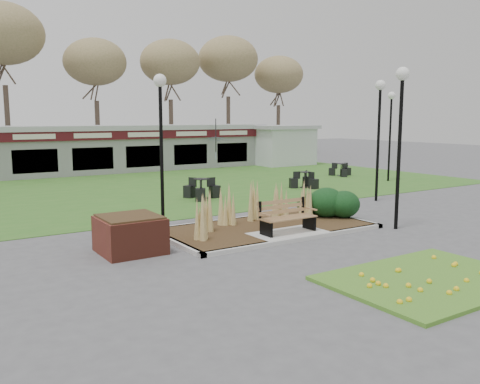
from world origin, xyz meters
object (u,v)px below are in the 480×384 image
lamp_post_mid_right (379,114)px  patio_umbrella (216,148)px  lamp_post_far_right (391,116)px  lamp_post_mid_left (161,117)px  lamp_post_near_right (401,112)px  bistro_set_c (305,182)px  food_pavilion (86,149)px  park_bench (286,216)px  bistro_set_d (341,172)px  bistro_set_b (202,192)px  brick_planter (130,234)px  service_hut (282,145)px

lamp_post_mid_right → patio_umbrella: 14.98m
lamp_post_far_right → lamp_post_mid_left: bearing=-164.6°
lamp_post_near_right → bistro_set_c: 9.80m
food_pavilion → lamp_post_mid_right: 18.27m
lamp_post_mid_left → lamp_post_mid_right: (9.49, 0.01, 0.14)m
park_bench → lamp_post_far_right: size_ratio=0.36×
lamp_post_near_right → lamp_post_mid_left: size_ratio=1.04×
patio_umbrella → lamp_post_mid_right: bearing=-93.9°
bistro_set_c → bistro_set_d: size_ratio=1.05×
bistro_set_b → bistro_set_d: size_ratio=1.17×
park_bench → brick_planter: bearing=170.3°
service_hut → bistro_set_d: 7.80m
brick_planter → service_hut: (17.90, 17.00, 0.97)m
lamp_post_mid_left → lamp_post_near_right: bearing=-33.9°
food_pavilion → bistro_set_c: 14.13m
food_pavilion → lamp_post_near_right: bearing=-80.6°
park_bench → bistro_set_d: bearing=40.3°
bistro_set_b → patio_umbrella: patio_umbrella is taller
food_pavilion → lamp_post_far_right: size_ratio=5.21×
bistro_set_c → food_pavilion: bearing=119.7°
park_bench → bistro_set_b: 7.29m
park_bench → lamp_post_mid_left: bearing=130.4°
lamp_post_mid_left → bistro_set_b: 6.41m
food_pavilion → lamp_post_mid_left: lamp_post_mid_left is taller
lamp_post_mid_left → lamp_post_far_right: 15.52m
food_pavilion → patio_umbrella: 8.24m
lamp_post_far_right → brick_planter: bearing=-159.4°
food_pavilion → lamp_post_mid_right: (6.98, -16.76, 2.07)m
service_hut → lamp_post_far_right: lamp_post_far_right is taller
lamp_post_mid_right → lamp_post_near_right: bearing=-131.5°
lamp_post_far_right → bistro_set_b: (-11.30, 0.11, -3.14)m
brick_planter → patio_umbrella: bearing=53.9°
brick_planter → lamp_post_far_right: (16.86, 6.33, 2.96)m
lamp_post_mid_left → bistro_set_c: lamp_post_mid_left is taller
brick_planter → lamp_post_mid_right: (11.38, 2.21, 3.07)m
lamp_post_mid_right → lamp_post_far_right: (5.47, 4.13, -0.10)m
lamp_post_mid_right → patio_umbrella: size_ratio=2.21×
bistro_set_c → service_hut: bearing=57.6°
brick_planter → patio_umbrella: size_ratio=0.68×
food_pavilion → bistro_set_d: 15.37m
service_hut → lamp_post_mid_left: bearing=-137.2°
park_bench → bistro_set_c: size_ratio=1.19×
park_bench → service_hut: 22.32m
park_bench → lamp_post_near_right: lamp_post_near_right is taller
lamp_post_far_right → patio_umbrella: bearing=112.7°
food_pavilion → lamp_post_mid_right: bearing=-67.4°
park_bench → lamp_post_near_right: 4.65m
bistro_set_c → lamp_post_far_right: bearing=-4.2°
lamp_post_near_right → bistro_set_c: bearing=67.5°
patio_umbrella → bistro_set_b: bearing=-122.9°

